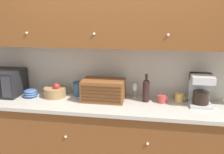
# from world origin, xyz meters

# --- Properties ---
(wall_back) EXTENTS (5.83, 0.06, 2.60)m
(wall_back) POSITION_xyz_m (0.00, 0.03, 1.30)
(wall_back) COLOR silver
(wall_back) RESTS_ON ground_plane
(counter_unit) EXTENTS (3.45, 0.65, 0.95)m
(counter_unit) POSITION_xyz_m (0.00, -0.31, 0.48)
(counter_unit) COLOR brown
(counter_unit) RESTS_ON ground_plane
(backsplash_panel) EXTENTS (3.43, 0.01, 0.61)m
(backsplash_panel) POSITION_xyz_m (0.00, -0.01, 1.26)
(backsplash_panel) COLOR #B7B2A8
(backsplash_panel) RESTS_ON counter_unit
(upper_cabinets) EXTENTS (3.43, 0.37, 0.87)m
(upper_cabinets) POSITION_xyz_m (0.16, -0.17, 1.99)
(upper_cabinets) COLOR brown
(upper_cabinets) RESTS_ON backsplash_panel
(microwave) EXTENTS (0.51, 0.39, 0.31)m
(microwave) POSITION_xyz_m (-1.37, -0.24, 1.11)
(microwave) COLOR black
(microwave) RESTS_ON counter_unit
(bowl_stack_on_counter) EXTENTS (0.17, 0.17, 0.09)m
(bowl_stack_on_counter) POSITION_xyz_m (-0.98, -0.27, 1.00)
(bowl_stack_on_counter) COLOR #3D5B93
(bowl_stack_on_counter) RESTS_ON counter_unit
(fruit_basket) EXTENTS (0.26, 0.26, 0.17)m
(fruit_basket) POSITION_xyz_m (-0.69, -0.23, 1.01)
(fruit_basket) COLOR #937047
(fruit_basket) RESTS_ON counter_unit
(storage_canister) EXTENTS (0.13, 0.13, 0.17)m
(storage_canister) POSITION_xyz_m (-0.43, -0.13, 1.04)
(storage_canister) COLOR #33567A
(storage_canister) RESTS_ON counter_unit
(bread_box) EXTENTS (0.47, 0.29, 0.24)m
(bread_box) POSITION_xyz_m (-0.09, -0.25, 1.07)
(bread_box) COLOR brown
(bread_box) RESTS_ON counter_unit
(wine_glass) EXTENTS (0.06, 0.06, 0.18)m
(wine_glass) POSITION_xyz_m (0.25, -0.10, 1.07)
(wine_glass) COLOR silver
(wine_glass) RESTS_ON counter_unit
(wine_bottle) EXTENTS (0.07, 0.07, 0.32)m
(wine_bottle) POSITION_xyz_m (0.38, -0.21, 1.10)
(wine_bottle) COLOR black
(wine_bottle) RESTS_ON counter_unit
(mug) EXTENTS (0.10, 0.09, 0.09)m
(mug) POSITION_xyz_m (0.56, -0.21, 1.00)
(mug) COLOR #B73D38
(mug) RESTS_ON counter_unit
(mug_blue_second) EXTENTS (0.11, 0.09, 0.09)m
(mug_blue_second) POSITION_xyz_m (0.76, -0.14, 1.00)
(mug_blue_second) COLOR gold
(mug_blue_second) RESTS_ON counter_unit
(coffee_maker) EXTENTS (0.23, 0.27, 0.34)m
(coffee_maker) POSITION_xyz_m (0.97, -0.20, 1.12)
(coffee_maker) COLOR #B7B7BC
(coffee_maker) RESTS_ON counter_unit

